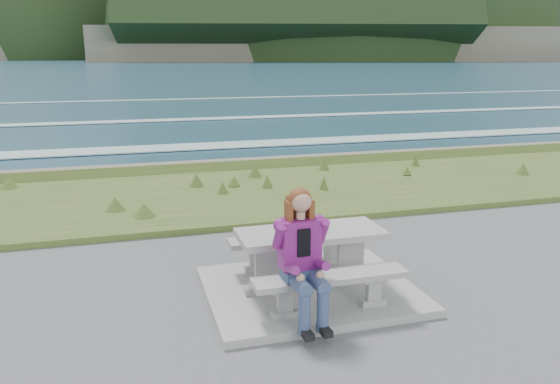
{
  "coord_description": "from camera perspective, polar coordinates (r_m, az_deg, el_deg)",
  "views": [
    {
      "loc": [
        -2.13,
        -6.05,
        2.98
      ],
      "look_at": [
        -0.05,
        1.2,
        1.05
      ],
      "focal_mm": 35.0,
      "sensor_mm": 36.0,
      "label": 1
    }
  ],
  "objects": [
    {
      "name": "picnic_table",
      "position": [
        6.81,
        3.21,
        -5.37
      ],
      "size": [
        1.8,
        0.75,
        0.75
      ],
      "color": "gray",
      "rests_on": "concrete_slab"
    },
    {
      "name": "concrete_slab",
      "position": [
        7.05,
        3.14,
        -10.22
      ],
      "size": [
        2.6,
        2.1,
        0.1
      ],
      "primitive_type": "cube",
      "color": "gray",
      "rests_on": "ground"
    },
    {
      "name": "bench_seaward",
      "position": [
        7.52,
        1.42,
        -5.32
      ],
      "size": [
        1.8,
        0.35,
        0.45
      ],
      "color": "gray",
      "rests_on": "concrete_slab"
    },
    {
      "name": "headland_range",
      "position": [
        447.82,
        9.74,
        15.06
      ],
      "size": [
        729.83,
        363.95,
        207.38
      ],
      "color": "brown",
      "rests_on": "ground"
    },
    {
      "name": "grass_verge",
      "position": [
        11.64,
        -4.94,
        -0.53
      ],
      "size": [
        160.0,
        4.5,
        0.22
      ],
      "primitive_type": "cube",
      "color": "#324F1D",
      "rests_on": "ground"
    },
    {
      "name": "seated_woman",
      "position": [
        5.98,
        2.59,
        -8.67
      ],
      "size": [
        0.45,
        0.76,
        1.48
      ],
      "rotation": [
        0.0,
        0.0,
        0.05
      ],
      "color": "#31486D",
      "rests_on": "concrete_slab"
    },
    {
      "name": "shore_drop",
      "position": [
        14.42,
        -7.19,
        2.32
      ],
      "size": [
        160.0,
        0.8,
        2.2
      ],
      "primitive_type": "cube",
      "color": "brown",
      "rests_on": "ground"
    },
    {
      "name": "bench_landward",
      "position": [
        6.29,
        5.3,
        -9.43
      ],
      "size": [
        1.8,
        0.35,
        0.45
      ],
      "color": "gray",
      "rests_on": "concrete_slab"
    },
    {
      "name": "ocean",
      "position": [
        31.57,
        -12.04,
        5.45
      ],
      "size": [
        1600.0,
        1600.0,
        0.09
      ],
      "color": "navy",
      "rests_on": "ground"
    }
  ]
}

